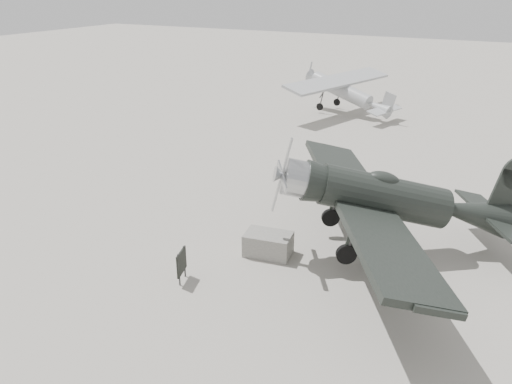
# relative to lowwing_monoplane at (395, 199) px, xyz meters

# --- Properties ---
(ground) EXTENTS (160.00, 160.00, 0.00)m
(ground) POSITION_rel_lowwing_monoplane_xyz_m (-5.14, -0.27, -2.27)
(ground) COLOR #9C988B
(ground) RESTS_ON ground
(lowwing_monoplane) EXTENTS (10.54, 12.53, 4.29)m
(lowwing_monoplane) POSITION_rel_lowwing_monoplane_xyz_m (0.00, 0.00, 0.00)
(lowwing_monoplane) COLOR black
(lowwing_monoplane) RESTS_ON ground
(highwing_monoplane) EXTENTS (8.17, 11.34, 3.23)m
(highwing_monoplane) POSITION_rel_lowwing_monoplane_xyz_m (-8.46, 20.22, -0.25)
(highwing_monoplane) COLOR #989B9D
(highwing_monoplane) RESTS_ON ground
(equipment_block) EXTENTS (1.92, 1.36, 0.89)m
(equipment_block) POSITION_rel_lowwing_monoplane_xyz_m (-4.12, -2.27, -1.83)
(equipment_block) COLOR slate
(equipment_block) RESTS_ON ground
(sign_board) EXTENTS (0.29, 0.84, 1.24)m
(sign_board) POSITION_rel_lowwing_monoplane_xyz_m (-6.00, -5.33, -1.53)
(sign_board) COLOR #333333
(sign_board) RESTS_ON ground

